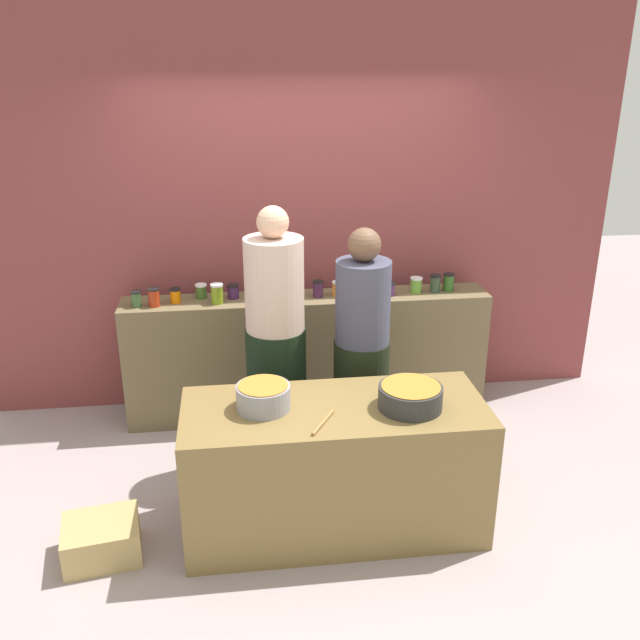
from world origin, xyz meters
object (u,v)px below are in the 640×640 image
object	(u,v)px
preserve_jar_1	(154,297)
cooking_pot_center	(410,397)
preserve_jar_0	(136,299)
preserve_jar_2	(175,295)
cooking_pot_left	(263,397)
preserve_jar_3	(201,291)
preserve_jar_13	(449,282)
cook_with_tongs	(276,354)
preserve_jar_4	(217,294)
preserve_jar_8	(337,289)
preserve_jar_9	(361,283)
bread_crate	(102,539)
preserve_jar_12	(435,283)
cook_in_cap	(361,362)
preserve_jar_11	(416,285)
preserve_jar_6	(277,290)
preserve_jar_7	(318,289)
preserve_jar_10	(390,289)
preserve_jar_5	(233,291)
wooden_spoon	(323,422)

from	to	relation	value
preserve_jar_1	cooking_pot_center	size ratio (longest dim) A/B	0.37
preserve_jar_0	preserve_jar_2	world-z (taller)	preserve_jar_0
preserve_jar_1	cooking_pot_left	bearing A→B (deg)	-61.89
preserve_jar_3	preserve_jar_13	distance (m)	1.84
cook_with_tongs	preserve_jar_4	bearing A→B (deg)	121.56
preserve_jar_0	preserve_jar_4	distance (m)	0.56
preserve_jar_3	preserve_jar_8	world-z (taller)	preserve_jar_8
preserve_jar_4	preserve_jar_9	size ratio (longest dim) A/B	1.06
cook_with_tongs	bread_crate	bearing A→B (deg)	-140.67
preserve_jar_12	cook_with_tongs	distance (m)	1.41
cook_in_cap	bread_crate	world-z (taller)	cook_in_cap
cook_in_cap	preserve_jar_2	bearing A→B (deg)	149.52
preserve_jar_8	cook_in_cap	distance (m)	0.76
preserve_jar_4	preserve_jar_11	size ratio (longest dim) A/B	1.23
preserve_jar_6	preserve_jar_8	distance (m)	0.44
preserve_jar_12	preserve_jar_11	bearing A→B (deg)	178.08
preserve_jar_3	bread_crate	xyz separation A→B (m)	(-0.55, -1.58, -0.89)
preserve_jar_7	preserve_jar_12	xyz separation A→B (m)	(0.88, -0.00, 0.01)
preserve_jar_6	preserve_jar_10	world-z (taller)	preserve_jar_6
preserve_jar_5	cooking_pot_left	bearing A→B (deg)	-84.17
preserve_jar_12	bread_crate	world-z (taller)	preserve_jar_12
preserve_jar_7	cooking_pot_left	xyz separation A→B (m)	(-0.47, -1.36, -0.15)
cook_in_cap	cooking_pot_center	bearing A→B (deg)	-79.79
preserve_jar_12	preserve_jar_4	bearing A→B (deg)	-178.46
cook_in_cap	preserve_jar_8	bearing A→B (deg)	94.27
wooden_spoon	preserve_jar_6	bearing A→B (deg)	94.71
cook_in_cap	preserve_jar_3	bearing A→B (deg)	142.80
preserve_jar_3	preserve_jar_10	bearing A→B (deg)	-4.71
preserve_jar_3	cooking_pot_left	xyz separation A→B (m)	(0.37, -1.44, -0.14)
preserve_jar_7	preserve_jar_11	world-z (taller)	preserve_jar_7
preserve_jar_7	preserve_jar_10	size ratio (longest dim) A/B	1.22
preserve_jar_6	preserve_jar_8	bearing A→B (deg)	-3.84
preserve_jar_3	preserve_jar_11	world-z (taller)	preserve_jar_11
preserve_jar_1	preserve_jar_3	world-z (taller)	preserve_jar_1
preserve_jar_4	cooking_pot_center	xyz separation A→B (m)	(1.06, -1.41, -0.16)
preserve_jar_2	preserve_jar_6	world-z (taller)	preserve_jar_6
preserve_jar_0	preserve_jar_8	bearing A→B (deg)	1.88
cooking_pot_left	preserve_jar_0	bearing A→B (deg)	122.06
cooking_pot_left	preserve_jar_3	bearing A→B (deg)	104.59
preserve_jar_9	bread_crate	xyz separation A→B (m)	(-1.73, -1.58, -0.91)
preserve_jar_6	preserve_jar_7	distance (m)	0.30
preserve_jar_2	preserve_jar_11	xyz separation A→B (m)	(1.76, -0.00, 0.00)
cooking_pot_left	cooking_pot_center	world-z (taller)	cooking_pot_left
cook_in_cap	bread_crate	bearing A→B (deg)	-153.60
preserve_jar_3	preserve_jar_6	bearing A→B (deg)	-5.20
preserve_jar_4	preserve_jar_7	xyz separation A→B (m)	(0.73, 0.05, -0.01)
preserve_jar_2	preserve_jar_3	world-z (taller)	same
cook_with_tongs	cook_in_cap	bearing A→B (deg)	-6.27
cook_with_tongs	cook_in_cap	world-z (taller)	cook_with_tongs
preserve_jar_2	cook_in_cap	world-z (taller)	cook_in_cap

